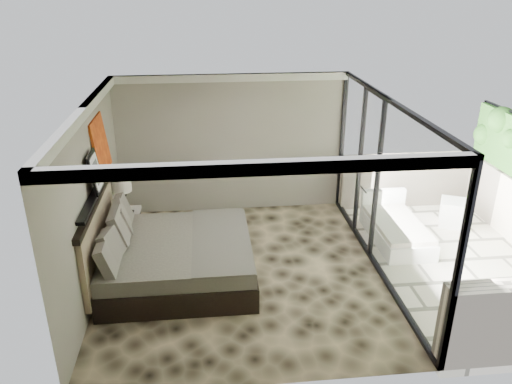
{
  "coord_description": "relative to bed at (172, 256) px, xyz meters",
  "views": [
    {
      "loc": [
        -0.51,
        -7.0,
        4.43
      ],
      "look_at": [
        0.27,
        0.4,
        1.25
      ],
      "focal_mm": 35.0,
      "sensor_mm": 36.0,
      "label": 1
    }
  ],
  "objects": [
    {
      "name": "ottoman",
      "position": [
        5.36,
        1.32,
        -0.13
      ],
      "size": [
        0.67,
        0.67,
        0.5
      ],
      "primitive_type": "cube",
      "rotation": [
        0.0,
        0.0,
        -0.43
      ],
      "color": "white",
      "rests_on": "terrace_slab"
    },
    {
      "name": "floor",
      "position": [
        1.12,
        0.03,
        -0.39
      ],
      "size": [
        5.0,
        5.0,
        0.0
      ],
      "primitive_type": "plane",
      "color": "black",
      "rests_on": "ground"
    },
    {
      "name": "abstract_canvas",
      "position": [
        -1.07,
        0.91,
        1.59
      ],
      "size": [
        0.13,
        0.9,
        0.9
      ],
      "primitive_type": "cube",
      "rotation": [
        0.0,
        -0.1,
        0.0
      ],
      "color": "#AD330E",
      "rests_on": "picture_ledge"
    },
    {
      "name": "framed_print",
      "position": [
        -1.02,
        0.09,
        1.44
      ],
      "size": [
        0.11,
        0.5,
        0.6
      ],
      "primitive_type": "cube",
      "rotation": [
        0.0,
        -0.14,
        0.0
      ],
      "color": "black",
      "rests_on": "picture_ledge"
    },
    {
      "name": "left_wall",
      "position": [
        -1.12,
        0.03,
        1.01
      ],
      "size": [
        0.02,
        5.0,
        2.8
      ],
      "primitive_type": "cube",
      "color": "gray",
      "rests_on": "floor"
    },
    {
      "name": "terrace_slab",
      "position": [
        4.87,
        0.03,
        -0.45
      ],
      "size": [
        3.0,
        5.0,
        0.12
      ],
      "primitive_type": "cube",
      "color": "beige",
      "rests_on": "ground"
    },
    {
      "name": "nightstand",
      "position": [
        -0.87,
        1.51,
        -0.15
      ],
      "size": [
        0.52,
        0.52,
        0.46
      ],
      "primitive_type": "cube",
      "rotation": [
        0.0,
        0.0,
        0.13
      ],
      "color": "black",
      "rests_on": "floor"
    },
    {
      "name": "glass_wall",
      "position": [
        3.37,
        0.03,
        1.01
      ],
      "size": [
        0.08,
        5.0,
        2.8
      ],
      "primitive_type": "cube",
      "color": "white",
      "rests_on": "floor"
    },
    {
      "name": "lounger",
      "position": [
        4.02,
        0.88,
        -0.17
      ],
      "size": [
        0.86,
        1.73,
        0.68
      ],
      "rotation": [
        0.0,
        0.0,
        0.0
      ],
      "color": "white",
      "rests_on": "terrace_slab"
    },
    {
      "name": "table_lamp",
      "position": [
        -0.92,
        1.45,
        0.56
      ],
      "size": [
        0.37,
        0.37,
        0.67
      ],
      "color": "black",
      "rests_on": "nightstand"
    },
    {
      "name": "back_wall",
      "position": [
        1.12,
        2.52,
        1.01
      ],
      "size": [
        4.5,
        0.02,
        2.8
      ],
      "primitive_type": "cube",
      "color": "gray",
      "rests_on": "floor"
    },
    {
      "name": "ceiling",
      "position": [
        1.12,
        0.03,
        2.4
      ],
      "size": [
        4.5,
        5.0,
        0.02
      ],
      "primitive_type": "cube",
      "color": "silver",
      "rests_on": "back_wall"
    },
    {
      "name": "picture_ledge",
      "position": [
        -1.06,
        0.13,
        1.11
      ],
      "size": [
        0.12,
        2.2,
        0.05
      ],
      "primitive_type": "cube",
      "color": "black",
      "rests_on": "left_wall"
    },
    {
      "name": "bed",
      "position": [
        0.0,
        0.0,
        0.0
      ],
      "size": [
        2.4,
        2.32,
        1.33
      ],
      "color": "black",
      "rests_on": "floor"
    }
  ]
}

